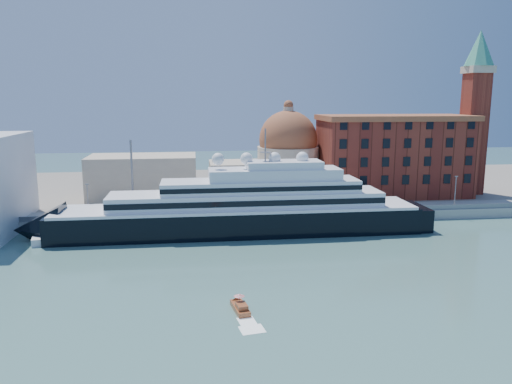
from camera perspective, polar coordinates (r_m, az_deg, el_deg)
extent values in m
plane|color=#39645F|center=(90.90, -3.29, -8.64)|extent=(400.00, 400.00, 0.00)
cube|color=gray|center=(123.15, -4.40, -2.86)|extent=(180.00, 10.00, 2.50)
cube|color=slate|center=(163.30, -5.13, 0.42)|extent=(260.00, 72.00, 2.00)
cube|color=slate|center=(118.35, -4.30, -2.50)|extent=(180.00, 0.10, 1.20)
cube|color=black|center=(112.50, -2.13, -3.59)|extent=(81.47, 12.53, 6.79)
cone|color=black|center=(116.92, -23.58, -3.95)|extent=(10.44, 12.53, 12.53)
cube|color=black|center=(122.91, 17.17, -2.94)|extent=(6.27, 11.49, 6.27)
cube|color=white|center=(111.65, -2.14, -1.78)|extent=(79.38, 12.74, 0.63)
cube|color=white|center=(111.46, -1.08, -0.80)|extent=(60.58, 10.44, 3.13)
cube|color=black|center=(106.38, -0.77, -1.36)|extent=(60.58, 0.15, 1.25)
cube|color=white|center=(111.28, 0.52, 0.71)|extent=(43.87, 9.40, 2.72)
cube|color=white|center=(111.32, 2.12, 2.07)|extent=(29.25, 8.36, 2.51)
cube|color=white|center=(111.38, 3.19, 3.15)|extent=(16.71, 7.31, 1.67)
cylinder|color=slate|center=(110.21, 1.07, 5.38)|extent=(0.31, 0.31, 7.31)
sphere|color=white|center=(109.51, -4.36, 3.78)|extent=(2.72, 2.72, 2.72)
sphere|color=white|center=(110.00, -1.09, 3.84)|extent=(2.72, 2.72, 2.72)
sphere|color=white|center=(110.84, 2.14, 3.88)|extent=(2.72, 2.72, 2.72)
sphere|color=white|center=(112.02, 5.31, 3.92)|extent=(2.72, 2.72, 2.72)
cube|color=white|center=(113.48, -20.83, -5.03)|extent=(14.06, 7.10, 1.79)
cube|color=white|center=(113.04, -19.74, -4.25)|extent=(4.95, 3.65, 1.34)
cube|color=maroon|center=(73.54, -1.83, -13.19)|extent=(2.61, 5.52, 0.88)
cube|color=maroon|center=(72.46, -1.65, -12.92)|extent=(1.76, 2.41, 0.71)
cylinder|color=slate|center=(73.50, -1.92, -12.27)|extent=(0.05, 0.05, 1.42)
cone|color=red|center=(73.19, -1.92, -11.69)|extent=(1.59, 1.59, 0.35)
cube|color=maroon|center=(150.16, 15.44, 3.80)|extent=(42.00, 18.00, 22.00)
cube|color=brown|center=(149.28, 15.66, 8.18)|extent=(43.00, 19.00, 1.50)
cube|color=maroon|center=(160.34, 23.55, 6.05)|extent=(6.00, 6.00, 35.00)
cube|color=beige|center=(160.18, 24.05, 12.65)|extent=(7.00, 7.00, 2.00)
cone|color=#479C7E|center=(160.59, 24.22, 14.78)|extent=(8.40, 8.40, 10.00)
cylinder|color=beige|center=(147.74, 3.64, 2.49)|extent=(18.00, 18.00, 14.00)
sphere|color=brown|center=(146.72, 3.68, 5.97)|extent=(17.00, 17.00, 17.00)
cylinder|color=beige|center=(146.28, 3.72, 9.10)|extent=(3.00, 3.00, 3.00)
cube|color=beige|center=(144.11, -1.70, 1.50)|extent=(18.00, 14.00, 10.00)
cube|color=beige|center=(145.98, -12.79, 1.75)|extent=(30.00, 16.00, 12.00)
cylinder|color=slate|center=(121.41, -18.65, -1.06)|extent=(0.24, 0.24, 8.00)
cube|color=slate|center=(120.68, -18.76, 0.85)|extent=(0.80, 0.30, 0.25)
cylinder|color=slate|center=(119.09, -4.36, -0.74)|extent=(0.24, 0.24, 8.00)
cube|color=slate|center=(118.34, -4.39, 1.21)|extent=(0.80, 0.30, 0.25)
cylinder|color=slate|center=(124.18, 9.60, -0.39)|extent=(0.24, 0.24, 8.00)
cube|color=slate|center=(123.47, 9.66, 1.48)|extent=(0.80, 0.30, 0.25)
cylinder|color=slate|center=(135.87, 21.81, -0.06)|extent=(0.24, 0.24, 8.00)
cube|color=slate|center=(135.22, 21.93, 1.65)|extent=(0.80, 0.30, 0.25)
cylinder|color=slate|center=(120.89, -13.96, 1.55)|extent=(0.50, 0.50, 18.00)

